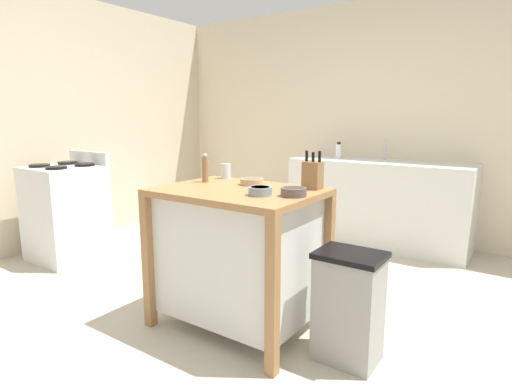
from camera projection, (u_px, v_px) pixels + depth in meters
name	position (u px, v px, depth m)	size (l,w,h in m)	color
ground_plane	(257.00, 325.00, 2.74)	(6.60, 6.60, 0.00)	#BCB29E
wall_back	(388.00, 121.00, 4.58)	(5.60, 0.10, 2.60)	beige
wall_left	(107.00, 121.00, 4.86)	(0.10, 3.16, 2.60)	beige
kitchen_island	(238.00, 251.00, 2.66)	(1.00, 0.73, 0.91)	#9E7042
knife_block	(313.00, 175.00, 2.58)	(0.11, 0.09, 0.24)	olive
bowl_ceramic_wide	(252.00, 181.00, 2.74)	(0.15, 0.15, 0.04)	tan
bowl_stoneware_deep	(294.00, 192.00, 2.35)	(0.15, 0.15, 0.05)	#564C47
bowl_ceramic_small	(260.00, 191.00, 2.38)	(0.14, 0.14, 0.05)	gray
drinking_cup	(226.00, 171.00, 3.01)	(0.07, 0.07, 0.11)	silver
pepper_grinder	(205.00, 169.00, 2.84)	(0.04, 0.04, 0.20)	olive
trash_bin	(348.00, 306.00, 2.31)	(0.36, 0.28, 0.63)	gray
sink_counter	(378.00, 203.00, 4.43)	(1.85, 0.60, 0.89)	silver
sink_faucet	(385.00, 150.00, 4.44)	(0.02, 0.02, 0.22)	#B7BCC1
bottle_dish_soap	(339.00, 151.00, 4.61)	(0.07, 0.07, 0.18)	white
stove	(66.00, 212.00, 3.96)	(0.60, 0.60, 1.01)	silver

